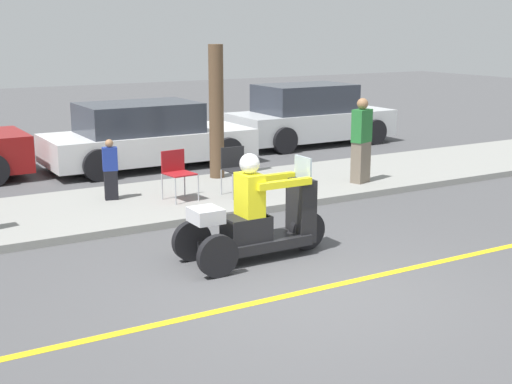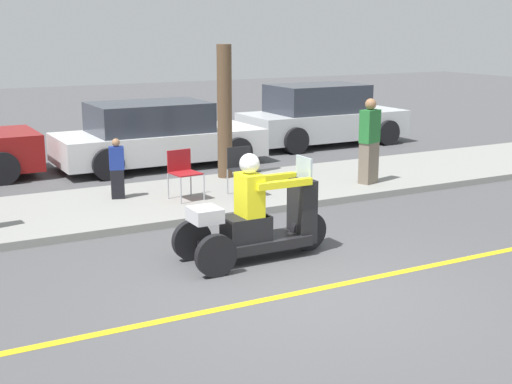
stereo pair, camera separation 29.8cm
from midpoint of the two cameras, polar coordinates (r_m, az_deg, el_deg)
The scene contains 11 objects.
ground_plane at distance 8.28m, azimuth 3.32°, elevation -7.90°, with size 60.00×60.00×0.00m, color #4C4C4F.
lane_stripe at distance 8.31m, azimuth 3.60°, elevation -7.82°, with size 24.00×0.12×0.01m.
sidewalk_strip at distance 12.18m, azimuth -8.76°, elevation -0.84°, with size 28.00×2.80×0.12m.
motorcycle_trike at distance 9.22m, azimuth -0.83°, elevation -2.40°, with size 2.08×0.83×1.41m.
spectator_by_tree at distance 12.17m, azimuth -12.26°, elevation 1.68°, with size 0.27×0.20×1.02m.
spectator_near_curb at distance 13.30m, azimuth 7.79°, elevation 3.97°, with size 0.43×0.33×1.57m.
folding_chair_set_back at distance 12.02m, azimuth -7.07°, elevation 1.78°, with size 0.51×0.51×0.82m.
folding_chair_curbside at distance 12.26m, azimuth -2.33°, elevation 2.10°, with size 0.48×0.48×0.82m.
parked_car_lot_center at distance 15.52m, azimuth -9.36°, elevation 4.41°, with size 4.42×2.03×1.39m.
parked_car_lot_far at distance 18.33m, azimuth 3.81°, elevation 6.06°, with size 4.23×1.96×1.54m.
tree_trunk at distance 13.60m, azimuth -3.82°, elevation 6.40°, with size 0.28×0.28×2.52m.
Camera 1 is at (-4.45, -6.34, 2.97)m, focal length 50.00 mm.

